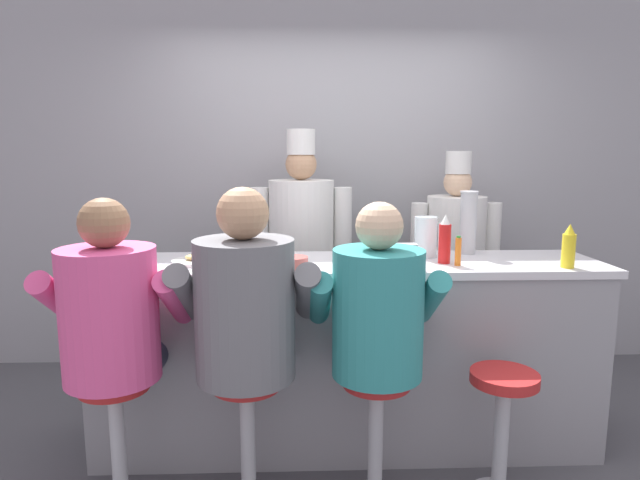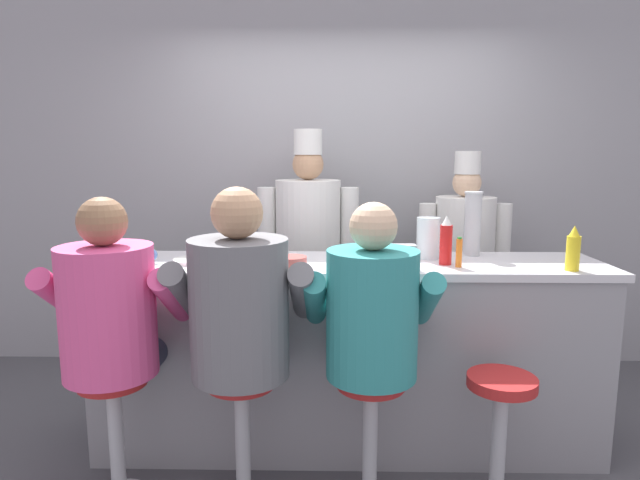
{
  "view_description": "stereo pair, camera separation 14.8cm",
  "coord_description": "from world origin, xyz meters",
  "px_view_note": "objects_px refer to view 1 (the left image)",
  "views": [
    {
      "loc": [
        -0.24,
        -2.49,
        1.6
      ],
      "look_at": [
        -0.15,
        0.27,
        1.15
      ],
      "focal_mm": 30.0,
      "sensor_mm": 36.0,
      "label": 1
    },
    {
      "loc": [
        -0.09,
        -2.49,
        1.6
      ],
      "look_at": [
        -0.15,
        0.27,
        1.15
      ],
      "focal_mm": 30.0,
      "sensor_mm": 36.0,
      "label": 2
    }
  ],
  "objects_px": {
    "coffee_mug_blue": "(138,257)",
    "hot_sauce_bottle_orange": "(458,251)",
    "water_pitcher_clear": "(426,237)",
    "cook_in_whites_far": "(455,256)",
    "cereal_bowl": "(292,262)",
    "diner_seated_grey": "(246,315)",
    "mustard_bottle_yellow": "(569,247)",
    "napkin_dispenser_chrome": "(404,256)",
    "empty_stool_round": "(502,415)",
    "diner_seated_pink": "(113,320)",
    "breakfast_plate": "(196,261)",
    "diner_seated_teal": "(377,319)",
    "cup_stack_steel": "(468,223)",
    "ketchup_bottle_red": "(445,241)",
    "cook_in_whites_near": "(302,247)"
  },
  "relations": [
    {
      "from": "napkin_dispenser_chrome",
      "to": "hot_sauce_bottle_orange",
      "type": "bearing_deg",
      "value": 12.42
    },
    {
      "from": "breakfast_plate",
      "to": "napkin_dispenser_chrome",
      "type": "xyz_separation_m",
      "value": [
        1.06,
        -0.17,
        0.05
      ]
    },
    {
      "from": "cereal_bowl",
      "to": "cup_stack_steel",
      "type": "distance_m",
      "value": 1.06
    },
    {
      "from": "water_pitcher_clear",
      "to": "breakfast_plate",
      "type": "xyz_separation_m",
      "value": [
        -1.24,
        -0.12,
        -0.1
      ]
    },
    {
      "from": "diner_seated_pink",
      "to": "empty_stool_round",
      "type": "distance_m",
      "value": 1.81
    },
    {
      "from": "empty_stool_round",
      "to": "diner_seated_pink",
      "type": "bearing_deg",
      "value": 178.82
    },
    {
      "from": "ketchup_bottle_red",
      "to": "breakfast_plate",
      "type": "distance_m",
      "value": 1.3
    },
    {
      "from": "cereal_bowl",
      "to": "napkin_dispenser_chrome",
      "type": "height_order",
      "value": "napkin_dispenser_chrome"
    },
    {
      "from": "hot_sauce_bottle_orange",
      "to": "cook_in_whites_near",
      "type": "height_order",
      "value": "cook_in_whites_near"
    },
    {
      "from": "cereal_bowl",
      "to": "diner_seated_grey",
      "type": "distance_m",
      "value": 0.42
    },
    {
      "from": "diner_seated_teal",
      "to": "mustard_bottle_yellow",
      "type": "bearing_deg",
      "value": 16.19
    },
    {
      "from": "cereal_bowl",
      "to": "diner_seated_grey",
      "type": "height_order",
      "value": "diner_seated_grey"
    },
    {
      "from": "cup_stack_steel",
      "to": "napkin_dispenser_chrome",
      "type": "height_order",
      "value": "cup_stack_steel"
    },
    {
      "from": "diner_seated_teal",
      "to": "coffee_mug_blue",
      "type": "bearing_deg",
      "value": 159.85
    },
    {
      "from": "water_pitcher_clear",
      "to": "cook_in_whites_far",
      "type": "bearing_deg",
      "value": 62.94
    },
    {
      "from": "cereal_bowl",
      "to": "empty_stool_round",
      "type": "bearing_deg",
      "value": -20.98
    },
    {
      "from": "coffee_mug_blue",
      "to": "cook_in_whites_near",
      "type": "bearing_deg",
      "value": 46.6
    },
    {
      "from": "breakfast_plate",
      "to": "cereal_bowl",
      "type": "relative_size",
      "value": 1.6
    },
    {
      "from": "diner_seated_teal",
      "to": "cook_in_whites_near",
      "type": "xyz_separation_m",
      "value": [
        -0.33,
        1.32,
        0.1
      ]
    },
    {
      "from": "breakfast_plate",
      "to": "cook_in_whites_near",
      "type": "distance_m",
      "value": 1.02
    },
    {
      "from": "ketchup_bottle_red",
      "to": "diner_seated_teal",
      "type": "height_order",
      "value": "diner_seated_teal"
    },
    {
      "from": "cup_stack_steel",
      "to": "diner_seated_pink",
      "type": "xyz_separation_m",
      "value": [
        -1.78,
        -0.68,
        -0.34
      ]
    },
    {
      "from": "breakfast_plate",
      "to": "diner_seated_grey",
      "type": "height_order",
      "value": "diner_seated_grey"
    },
    {
      "from": "diner_seated_pink",
      "to": "empty_stool_round",
      "type": "bearing_deg",
      "value": -1.18
    },
    {
      "from": "diner_seated_grey",
      "to": "cook_in_whites_far",
      "type": "distance_m",
      "value": 1.9
    },
    {
      "from": "diner_seated_teal",
      "to": "cook_in_whites_far",
      "type": "height_order",
      "value": "cook_in_whites_far"
    },
    {
      "from": "cup_stack_steel",
      "to": "napkin_dispenser_chrome",
      "type": "xyz_separation_m",
      "value": [
        -0.44,
        -0.39,
        -0.12
      ]
    },
    {
      "from": "diner_seated_pink",
      "to": "diner_seated_grey",
      "type": "relative_size",
      "value": 0.97
    },
    {
      "from": "water_pitcher_clear",
      "to": "breakfast_plate",
      "type": "height_order",
      "value": "water_pitcher_clear"
    },
    {
      "from": "water_pitcher_clear",
      "to": "empty_stool_round",
      "type": "relative_size",
      "value": 0.36
    },
    {
      "from": "cereal_bowl",
      "to": "cook_in_whites_far",
      "type": "relative_size",
      "value": 0.1
    },
    {
      "from": "mustard_bottle_yellow",
      "to": "hot_sauce_bottle_orange",
      "type": "distance_m",
      "value": 0.54
    },
    {
      "from": "water_pitcher_clear",
      "to": "diner_seated_grey",
      "type": "bearing_deg",
      "value": -147.8
    },
    {
      "from": "hot_sauce_bottle_orange",
      "to": "water_pitcher_clear",
      "type": "xyz_separation_m",
      "value": [
        -0.11,
        0.23,
        0.04
      ]
    },
    {
      "from": "diner_seated_pink",
      "to": "diner_seated_grey",
      "type": "height_order",
      "value": "diner_seated_grey"
    },
    {
      "from": "diner_seated_teal",
      "to": "cook_in_whites_near",
      "type": "height_order",
      "value": "cook_in_whites_near"
    },
    {
      "from": "mustard_bottle_yellow",
      "to": "napkin_dispenser_chrome",
      "type": "xyz_separation_m",
      "value": [
        -0.83,
        0.01,
        -0.04
      ]
    },
    {
      "from": "water_pitcher_clear",
      "to": "cup_stack_steel",
      "type": "height_order",
      "value": "cup_stack_steel"
    },
    {
      "from": "diner_seated_teal",
      "to": "cook_in_whites_near",
      "type": "distance_m",
      "value": 1.36
    },
    {
      "from": "cereal_bowl",
      "to": "mustard_bottle_yellow",
      "type": "bearing_deg",
      "value": -1.79
    },
    {
      "from": "cereal_bowl",
      "to": "diner_seated_pink",
      "type": "xyz_separation_m",
      "value": [
        -0.78,
        -0.33,
        -0.19
      ]
    },
    {
      "from": "coffee_mug_blue",
      "to": "hot_sauce_bottle_orange",
      "type": "bearing_deg",
      "value": -2.46
    },
    {
      "from": "hot_sauce_bottle_orange",
      "to": "cook_in_whites_far",
      "type": "xyz_separation_m",
      "value": [
        0.28,
        1.0,
        -0.22
      ]
    },
    {
      "from": "breakfast_plate",
      "to": "cereal_bowl",
      "type": "bearing_deg",
      "value": -14.79
    },
    {
      "from": "mustard_bottle_yellow",
      "to": "napkin_dispenser_chrome",
      "type": "height_order",
      "value": "mustard_bottle_yellow"
    },
    {
      "from": "water_pitcher_clear",
      "to": "diner_seated_teal",
      "type": "distance_m",
      "value": 0.74
    },
    {
      "from": "diner_seated_pink",
      "to": "diner_seated_grey",
      "type": "distance_m",
      "value": 0.58
    },
    {
      "from": "breakfast_plate",
      "to": "napkin_dispenser_chrome",
      "type": "distance_m",
      "value": 1.07
    },
    {
      "from": "diner_seated_grey",
      "to": "cook_in_whites_near",
      "type": "bearing_deg",
      "value": 79.3
    },
    {
      "from": "hot_sauce_bottle_orange",
      "to": "diner_seated_pink",
      "type": "relative_size",
      "value": 0.11
    }
  ]
}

